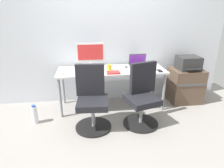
# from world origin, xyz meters

# --- Properties ---
(ground_plane) EXTENTS (5.28, 5.28, 0.00)m
(ground_plane) POSITION_xyz_m (0.00, 0.00, 0.00)
(ground_plane) COLOR gray
(back_wall) EXTENTS (4.40, 0.04, 2.60)m
(back_wall) POSITION_xyz_m (0.00, 0.39, 1.30)
(back_wall) COLOR silver
(back_wall) RESTS_ON ground
(desk) EXTENTS (1.84, 0.61, 0.70)m
(desk) POSITION_xyz_m (0.00, 0.00, 0.64)
(desk) COLOR silver
(desk) RESTS_ON ground
(office_chair_left) EXTENTS (0.54, 0.54, 0.94)m
(office_chair_left) POSITION_xyz_m (-0.37, -0.59, 0.42)
(office_chair_left) COLOR black
(office_chair_left) RESTS_ON ground
(office_chair_right) EXTENTS (0.55, 0.55, 0.94)m
(office_chair_right) POSITION_xyz_m (0.38, -0.59, 0.42)
(office_chair_right) COLOR black
(office_chair_right) RESTS_ON ground
(side_cabinet) EXTENTS (0.57, 0.48, 0.64)m
(side_cabinet) POSITION_xyz_m (1.42, 0.05, 0.32)
(side_cabinet) COLOR brown
(side_cabinet) RESTS_ON ground
(printer) EXTENTS (0.38, 0.40, 0.24)m
(printer) POSITION_xyz_m (1.42, 0.05, 0.76)
(printer) COLOR #2D2D2D
(printer) RESTS_ON side_cabinet
(water_bottle_on_floor) EXTENTS (0.09, 0.09, 0.31)m
(water_bottle_on_floor) POSITION_xyz_m (-1.26, -0.39, 0.15)
(water_bottle_on_floor) COLOR white
(water_bottle_on_floor) RESTS_ON ground
(desktop_monitor) EXTENTS (0.48, 0.18, 0.43)m
(desktop_monitor) POSITION_xyz_m (-0.34, 0.16, 0.95)
(desktop_monitor) COLOR silver
(desktop_monitor) RESTS_ON desk
(open_laptop) EXTENTS (0.31, 0.27, 0.22)m
(open_laptop) POSITION_xyz_m (0.49, 0.10, 0.76)
(open_laptop) COLOR #4C4C51
(open_laptop) RESTS_ON desk
(keyboard_by_monitor) EXTENTS (0.34, 0.12, 0.02)m
(keyboard_by_monitor) POSITION_xyz_m (-0.37, -0.23, 0.71)
(keyboard_by_monitor) COLOR silver
(keyboard_by_monitor) RESTS_ON desk
(keyboard_by_laptop) EXTENTS (0.34, 0.12, 0.02)m
(keyboard_by_laptop) POSITION_xyz_m (0.47, -0.21, 0.71)
(keyboard_by_laptop) COLOR #2D2D2D
(keyboard_by_laptop) RESTS_ON desk
(mouse_by_monitor) EXTENTS (0.06, 0.10, 0.03)m
(mouse_by_monitor) POSITION_xyz_m (-0.82, -0.13, 0.72)
(mouse_by_monitor) COLOR silver
(mouse_by_monitor) RESTS_ON desk
(mouse_by_laptop) EXTENTS (0.06, 0.10, 0.03)m
(mouse_by_laptop) POSITION_xyz_m (0.27, 0.09, 0.72)
(mouse_by_laptop) COLOR #515156
(mouse_by_laptop) RESTS_ON desk
(coffee_mug) EXTENTS (0.08, 0.08, 0.09)m
(coffee_mug) POSITION_xyz_m (-0.04, -0.01, 0.75)
(coffee_mug) COLOR yellow
(coffee_mug) RESTS_ON desk
(pen_cup) EXTENTS (0.07, 0.07, 0.10)m
(pen_cup) POSITION_xyz_m (-0.21, -0.03, 0.76)
(pen_cup) COLOR slate
(pen_cup) RESTS_ON desk
(phone_near_laptop) EXTENTS (0.07, 0.14, 0.01)m
(phone_near_laptop) POSITION_xyz_m (-0.30, -0.03, 0.71)
(phone_near_laptop) COLOR black
(phone_near_laptop) RESTS_ON desk
(phone_near_monitor) EXTENTS (0.07, 0.14, 0.01)m
(phone_near_monitor) POSITION_xyz_m (0.79, -0.20, 0.71)
(phone_near_monitor) COLOR black
(phone_near_monitor) RESTS_ON desk
(notebook) EXTENTS (0.21, 0.15, 0.03)m
(notebook) POSITION_xyz_m (-0.00, -0.20, 0.72)
(notebook) COLOR red
(notebook) RESTS_ON desk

